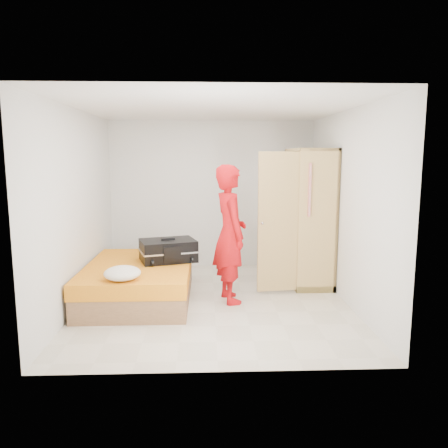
{
  "coord_description": "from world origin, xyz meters",
  "views": [
    {
      "loc": [
        -0.1,
        -5.79,
        1.99
      ],
      "look_at": [
        0.15,
        0.52,
        1.0
      ],
      "focal_mm": 35.0,
      "sensor_mm": 36.0,
      "label": 1
    }
  ],
  "objects_px": {
    "bed": "(139,281)",
    "wardrobe": "(306,220)",
    "suitcase": "(168,250)",
    "round_cushion": "(122,273)",
    "person": "(230,234)"
  },
  "relations": [
    {
      "from": "suitcase",
      "to": "round_cushion",
      "type": "distance_m",
      "value": 1.08
    },
    {
      "from": "wardrobe",
      "to": "round_cushion",
      "type": "relative_size",
      "value": 4.73
    },
    {
      "from": "round_cushion",
      "to": "bed",
      "type": "bearing_deg",
      "value": 84.65
    },
    {
      "from": "bed",
      "to": "wardrobe",
      "type": "distance_m",
      "value": 2.7
    },
    {
      "from": "bed",
      "to": "person",
      "type": "bearing_deg",
      "value": -5.51
    },
    {
      "from": "wardrobe",
      "to": "suitcase",
      "type": "distance_m",
      "value": 2.19
    },
    {
      "from": "wardrobe",
      "to": "round_cushion",
      "type": "bearing_deg",
      "value": -150.13
    },
    {
      "from": "person",
      "to": "suitcase",
      "type": "xyz_separation_m",
      "value": [
        -0.87,
        0.3,
        -0.29
      ]
    },
    {
      "from": "bed",
      "to": "round_cushion",
      "type": "height_order",
      "value": "round_cushion"
    },
    {
      "from": "suitcase",
      "to": "round_cushion",
      "type": "bearing_deg",
      "value": -132.83
    },
    {
      "from": "wardrobe",
      "to": "suitcase",
      "type": "height_order",
      "value": "wardrobe"
    },
    {
      "from": "wardrobe",
      "to": "person",
      "type": "xyz_separation_m",
      "value": [
        -1.23,
        -0.81,
        -0.06
      ]
    },
    {
      "from": "wardrobe",
      "to": "person",
      "type": "distance_m",
      "value": 1.48
    },
    {
      "from": "bed",
      "to": "wardrobe",
      "type": "xyz_separation_m",
      "value": [
        2.5,
        0.69,
        0.75
      ]
    },
    {
      "from": "bed",
      "to": "suitcase",
      "type": "xyz_separation_m",
      "value": [
        0.4,
        0.18,
        0.4
      ]
    }
  ]
}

